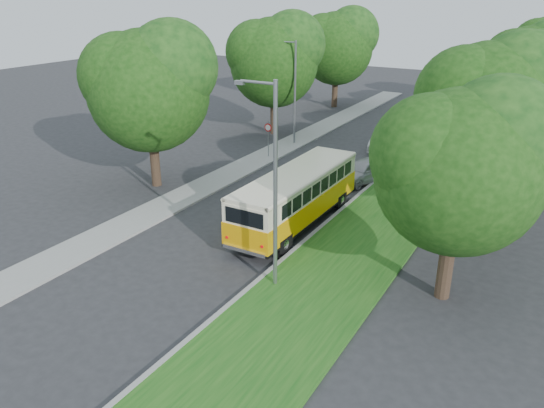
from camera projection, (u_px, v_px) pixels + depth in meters
The scene contains 13 objects.
ground at pixel (222, 238), 24.82m from camera, with size 120.00×120.00×0.00m, color #2B2B2D.
curb at pixel (336, 215), 27.13m from camera, with size 0.20×70.00×0.15m, color gray.
grass_verge at pixel (380, 225), 26.05m from camera, with size 4.50×70.00×0.13m, color #185215.
sidewalk at pixel (204, 187), 31.03m from camera, with size 2.20×70.00×0.12m, color gray.
treeline at pixel (411, 67), 35.56m from camera, with size 24.27×41.91×9.46m.
lamppost_near at pixel (273, 181), 19.22m from camera, with size 1.71×0.16×8.00m.
lamppost_far at pixel (294, 89), 38.27m from camera, with size 1.71×0.16×7.50m.
warning_sign at pixel (268, 134), 35.86m from camera, with size 0.56×0.10×2.50m.
vintage_bus at pixel (296, 198), 25.74m from camera, with size 2.40×9.34×2.77m, color #FFAC08, non-canonical shape.
car_silver at pixel (364, 170), 31.80m from camera, with size 1.67×4.16×1.42m, color #A4A4A9.
car_white at pixel (384, 140), 38.28m from camera, with size 1.49×4.26×1.41m, color silver.
car_blue at pixel (420, 128), 41.19m from camera, with size 2.09×5.15×1.49m, color navy.
car_grey at pixel (415, 122), 43.42m from camera, with size 2.17×4.71×1.31m, color #595C61.
Camera 1 is at (13.23, -18.21, 10.83)m, focal length 35.00 mm.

